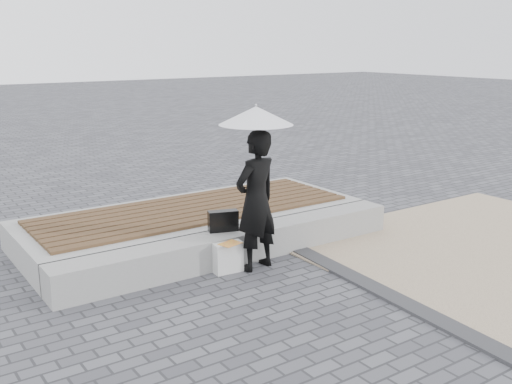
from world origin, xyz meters
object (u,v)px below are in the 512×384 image
handbag (223,221)px  canvas_tote (228,257)px  woman (256,201)px  parasol (256,116)px  seating_ledge (238,245)px

handbag → canvas_tote: size_ratio=1.01×
woman → handbag: bearing=-81.0°
parasol → canvas_tote: size_ratio=3.00×
seating_ledge → parasol: parasol is taller
handbag → canvas_tote: handbag is taller
woman → parasol: parasol is taller
parasol → handbag: bearing=111.0°
seating_ledge → parasol: bearing=-86.3°
seating_ledge → handbag: (-0.16, 0.09, 0.34)m
parasol → canvas_tote: parasol is taller
handbag → parasol: bearing=-50.9°
handbag → canvas_tote: bearing=-95.9°
parasol → handbag: 1.50m
handbag → seating_ledge: bearing=-12.4°
parasol → handbag: size_ratio=2.98×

